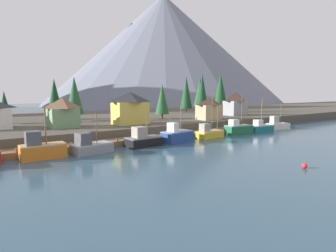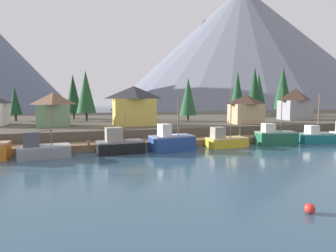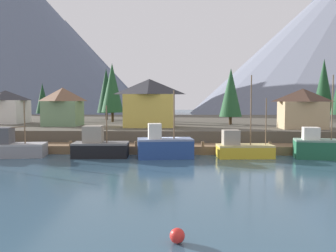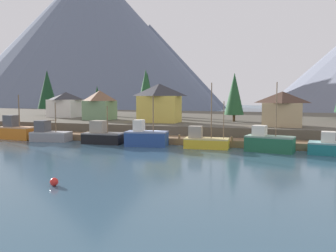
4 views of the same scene
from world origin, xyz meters
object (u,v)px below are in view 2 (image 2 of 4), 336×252
object	(u,v)px
fishing_boat_teal	(315,137)
house_green	(54,109)
fishing_boat_blue	(171,142)
conifer_far_left	(86,92)
conifer_near_left	(237,91)
conifer_mid_left	(254,89)
fishing_boat_black	(119,144)
house_tan	(246,109)
conifer_far_right	(15,101)
fishing_boat_yellow	(225,140)
conifer_mid_right	(73,94)
house_yellow	(134,105)
conifer_back_right	(258,91)
fishing_boat_green	(275,137)
fishing_boat_grey	(42,149)
conifer_back_left	(188,97)
house_grey	(295,104)
conifer_centre	(283,88)
channel_buoy	(310,208)

from	to	relation	value
fishing_boat_teal	house_green	bearing A→B (deg)	165.81
fishing_boat_blue	conifer_far_left	bearing A→B (deg)	103.87
conifer_near_left	conifer_mid_left	xyz separation A→B (m)	(0.75, -7.55, 0.25)
fishing_boat_black	house_tan	world-z (taller)	house_tan
fishing_boat_black	conifer_far_right	bearing A→B (deg)	118.12
fishing_boat_yellow	house_tan	bearing A→B (deg)	42.40
conifer_mid_right	conifer_far_left	size ratio (longest dim) A/B	0.97
fishing_boat_black	house_yellow	bearing A→B (deg)	67.98
conifer_back_right	fishing_boat_green	bearing A→B (deg)	-120.42
fishing_boat_grey	fishing_boat_teal	world-z (taller)	fishing_boat_teal
fishing_boat_yellow	fishing_boat_black	bearing A→B (deg)	176.38
conifer_back_right	conifer_far_right	bearing A→B (deg)	-173.21
conifer_mid_left	conifer_far_left	distance (m)	43.57
fishing_boat_yellow	conifer_back_left	distance (m)	20.74
house_tan	conifer_mid_left	bearing A→B (deg)	52.68
fishing_boat_grey	conifer_mid_right	size ratio (longest dim) A/B	0.62
fishing_boat_blue	house_grey	world-z (taller)	house_grey
fishing_boat_yellow	conifer_far_left	distance (m)	34.12
fishing_boat_black	conifer_centre	world-z (taller)	conifer_centre
fishing_boat_blue	conifer_back_left	bearing A→B (deg)	54.69
conifer_mid_right	channel_buoy	xyz separation A→B (m)	(15.46, -59.52, -8.24)
conifer_near_left	conifer_mid_right	xyz separation A→B (m)	(-45.53, -1.51, -0.96)
fishing_boat_green	house_tan	xyz separation A→B (m)	(1.41, 11.18, 4.16)
fishing_boat_green	fishing_boat_teal	xyz separation A→B (m)	(8.04, 0.03, -0.26)
conifer_mid_left	conifer_centre	world-z (taller)	conifer_centre
conifer_back_left	fishing_boat_teal	bearing A→B (deg)	-51.78
fishing_boat_green	house_green	bearing A→B (deg)	164.68
fishing_boat_green	conifer_back_left	xyz separation A→B (m)	(-7.59, 19.88, 6.59)
house_yellow	house_grey	bearing A→B (deg)	4.77
conifer_mid_left	channel_buoy	world-z (taller)	conifer_mid_left
conifer_near_left	fishing_boat_green	bearing A→B (deg)	-111.13
fishing_boat_teal	conifer_far_right	xyz separation A→B (m)	(-51.55, 30.52, 5.95)
house_tan	conifer_mid_left	world-z (taller)	conifer_mid_left
house_tan	house_grey	distance (m)	17.40
house_yellow	conifer_far_right	xyz separation A→B (m)	(-22.89, 17.00, 0.75)
fishing_boat_grey	conifer_back_left	world-z (taller)	conifer_back_left
conifer_mid_right	conifer_back_left	distance (m)	28.18
fishing_boat_blue	conifer_mid_right	world-z (taller)	conifer_mid_right
fishing_boat_green	conifer_far_left	world-z (taller)	conifer_far_left
channel_buoy	conifer_far_right	bearing A→B (deg)	116.37
conifer_back_left	channel_buoy	xyz separation A→B (m)	(-8.49, -44.69, -7.50)
fishing_boat_green	fishing_boat_teal	world-z (taller)	fishing_boat_green
conifer_back_left	fishing_boat_black	bearing A→B (deg)	-131.91
fishing_boat_black	house_grey	distance (m)	46.50
fishing_boat_green	conifer_mid_left	bearing A→B (deg)	72.38
fishing_boat_teal	conifer_mid_right	xyz separation A→B (m)	(-39.58, 34.67, 7.60)
conifer_centre	conifer_back_right	bearing A→B (deg)	103.65
fishing_boat_black	fishing_boat_yellow	bearing A→B (deg)	-2.27
conifer_far_right	fishing_boat_grey	bearing A→B (deg)	-74.63
fishing_boat_black	fishing_boat_blue	world-z (taller)	fishing_boat_blue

